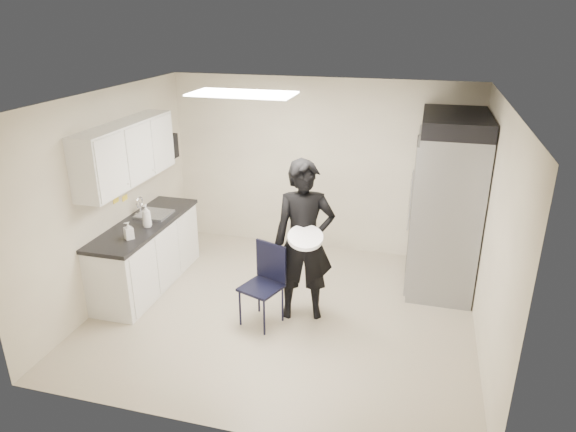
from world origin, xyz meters
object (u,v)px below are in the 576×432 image
(commercial_fridge, at_px, (446,210))
(man_tuxedo, at_px, (304,242))
(lower_counter, at_px, (147,255))
(folding_chair, at_px, (261,288))

(commercial_fridge, xyz_separation_m, man_tuxedo, (-1.59, -1.26, -0.08))
(lower_counter, distance_m, man_tuxedo, 2.26)
(folding_chair, distance_m, man_tuxedo, 0.73)
(commercial_fridge, bearing_deg, lower_counter, -164.12)
(lower_counter, xyz_separation_m, man_tuxedo, (2.19, -0.18, 0.54))
(commercial_fridge, distance_m, folding_chair, 2.63)
(commercial_fridge, relative_size, folding_chair, 2.23)
(commercial_fridge, height_order, folding_chair, commercial_fridge)
(lower_counter, bearing_deg, man_tuxedo, -4.74)
(lower_counter, xyz_separation_m, commercial_fridge, (3.78, 1.07, 0.62))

